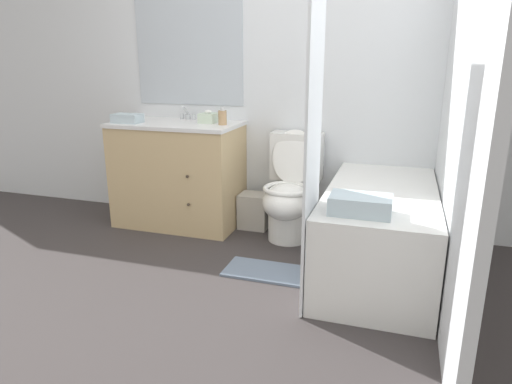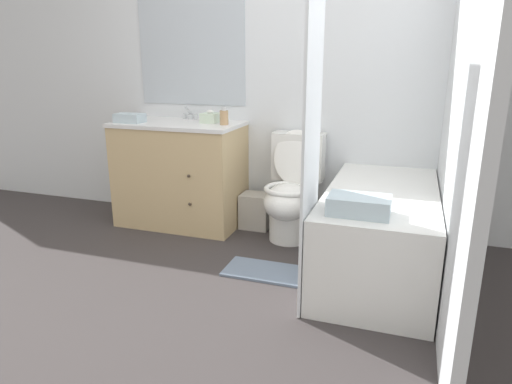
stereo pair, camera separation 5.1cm
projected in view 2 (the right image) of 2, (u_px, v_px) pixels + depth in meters
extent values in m
plane|color=#383333|center=(193.00, 314.00, 2.53)|extent=(14.00, 14.00, 0.00)
cube|color=silver|center=(278.00, 73.00, 3.65)|extent=(8.00, 0.05, 2.50)
cube|color=#B2BCC6|center=(191.00, 48.00, 3.80)|extent=(0.96, 0.01, 0.93)
cube|color=silver|center=(462.00, 80.00, 2.50)|extent=(0.05, 2.60, 2.50)
cube|color=tan|center=(181.00, 175.00, 3.84)|extent=(1.01, 0.57, 0.84)
cube|color=white|center=(178.00, 124.00, 3.71)|extent=(1.03, 0.59, 0.03)
cylinder|color=white|center=(179.00, 129.00, 3.73)|extent=(0.35, 0.35, 0.10)
sphere|color=#382D23|center=(189.00, 176.00, 3.47)|extent=(0.02, 0.02, 0.02)
sphere|color=#382D23|center=(190.00, 204.00, 3.54)|extent=(0.02, 0.02, 0.02)
cylinder|color=silver|center=(190.00, 117.00, 3.90)|extent=(0.04, 0.04, 0.04)
cylinder|color=silver|center=(188.00, 110.00, 3.85)|extent=(0.02, 0.11, 0.09)
cylinder|color=silver|center=(184.00, 116.00, 3.92)|extent=(0.03, 0.03, 0.04)
cylinder|color=silver|center=(196.00, 117.00, 3.88)|extent=(0.03, 0.03, 0.04)
cylinder|color=white|center=(289.00, 225.00, 3.54)|extent=(0.31, 0.31, 0.23)
ellipsoid|color=white|center=(288.00, 202.00, 3.43)|extent=(0.36, 0.45, 0.27)
torus|color=white|center=(288.00, 189.00, 3.40)|extent=(0.36, 0.36, 0.04)
cube|color=white|center=(299.00, 156.00, 3.64)|extent=(0.40, 0.18, 0.38)
ellipsoid|color=white|center=(295.00, 157.00, 3.53)|extent=(0.34, 0.13, 0.42)
cube|color=white|center=(379.00, 232.00, 2.96)|extent=(0.68, 1.44, 0.56)
cube|color=#A8ADAE|center=(382.00, 191.00, 2.88)|extent=(0.56, 1.32, 0.01)
cube|color=white|center=(312.00, 126.00, 2.37)|extent=(0.01, 0.39, 2.03)
cube|color=#B7B2A8|center=(256.00, 211.00, 3.80)|extent=(0.24, 0.20, 0.29)
cube|color=silver|center=(210.00, 118.00, 3.68)|extent=(0.13, 0.14, 0.08)
ellipsoid|color=white|center=(210.00, 112.00, 3.66)|extent=(0.06, 0.04, 0.03)
cylinder|color=tan|center=(224.00, 118.00, 3.55)|extent=(0.07, 0.07, 0.11)
cylinder|color=silver|center=(224.00, 109.00, 3.53)|extent=(0.04, 0.04, 0.03)
cube|color=silver|center=(130.00, 118.00, 3.68)|extent=(0.23, 0.14, 0.07)
cube|color=silver|center=(359.00, 205.00, 2.42)|extent=(0.33, 0.21, 0.10)
cube|color=slate|center=(267.00, 271.00, 3.01)|extent=(0.56, 0.29, 0.02)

